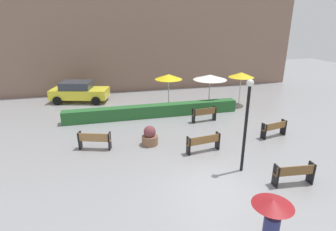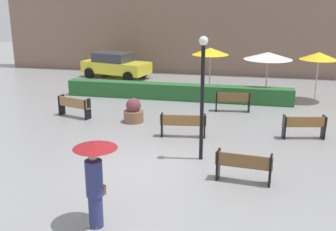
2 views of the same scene
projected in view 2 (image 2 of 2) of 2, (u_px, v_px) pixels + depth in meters
The scene contains 15 objects.
ground_plane at pixel (146, 167), 12.52m from camera, with size 60.00×60.00×0.00m, color gray.
bench_far_right at pixel (304, 125), 14.81m from camera, with size 1.57×0.64×0.85m.
bench_far_left at pixel (74, 105), 17.46m from camera, with size 1.60×0.81×0.87m.
bench_mid_center at pixel (183, 123), 15.00m from camera, with size 1.70×0.55×0.86m.
bench_back_row at pixel (233, 100), 18.29m from camera, with size 1.58×0.53×0.87m.
bench_near_right at pixel (244, 165), 11.35m from camera, with size 1.58×0.52×0.86m.
pedestrian_with_umbrella at pixel (95, 172), 8.98m from camera, with size 0.97×0.97×2.00m.
planter_pot at pixel (134, 112), 16.82m from camera, with size 0.81×0.81×1.00m.
lamp_post at pixel (202, 86), 12.44m from camera, with size 0.28×0.28×3.86m.
patio_umbrella_yellow at pixel (210, 51), 21.22m from camera, with size 1.90×1.90×2.40m.
patio_umbrella_white at pixel (268, 56), 20.21m from camera, with size 2.37×2.37×2.32m.
patio_umbrella_yellow_far at pixel (319, 56), 19.60m from camera, with size 1.80×1.80×2.39m.
hedge_strip at pixel (177, 92), 20.43m from camera, with size 11.23×0.70×0.78m, color #28602D.
building_facade at pixel (211, 4), 26.27m from camera, with size 28.00×1.20×8.92m, color #846656.
parked_car at pixel (115, 65), 25.74m from camera, with size 4.51×2.81×1.57m.
Camera 2 is at (3.10, -11.17, 5.01)m, focal length 44.15 mm.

